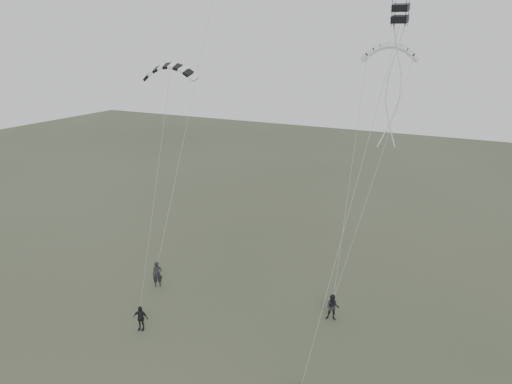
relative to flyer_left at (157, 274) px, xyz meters
The scene contains 7 objects.
ground 7.59m from the flyer_left, 37.24° to the right, with size 140.00×140.00×0.00m, color #39402D.
flyer_left is the anchor object (origin of this frame).
flyer_right 12.05m from the flyer_left, ahead, with size 0.79×0.62×1.63m, color black.
flyer_center 5.31m from the flyer_left, 62.93° to the right, with size 0.89×0.37×1.51m, color black.
kite_pale_large 21.95m from the flyer_left, 41.02° to the left, with size 3.78×0.85×1.57m, color #B2B4B8, non-canonical shape.
kite_striped 14.15m from the flyer_left, 21.68° to the right, with size 3.07×0.77×1.20m, color black, non-canonical shape.
kite_box 22.56m from the flyer_left, ahead, with size 0.63×0.63×0.71m, color black, non-canonical shape.
Camera 1 is at (13.86, -19.73, 16.23)m, focal length 35.00 mm.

